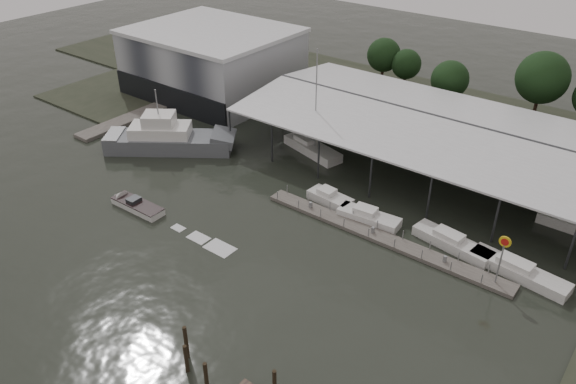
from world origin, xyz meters
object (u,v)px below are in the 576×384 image
Objects in this scene: grey_trawler at (170,139)px; speedboat_underway at (134,204)px; shell_fuel_sign at (503,252)px; white_sailboat at (312,148)px.

grey_trawler is 0.91× the size of speedboat_underway.
speedboat_underway is at bearing -94.16° from grey_trawler.
grey_trawler reaches higher than shell_fuel_sign.
speedboat_underway is at bearing -93.71° from white_sailboat.
speedboat_underway is (-8.00, -23.35, -0.27)m from white_sailboat.
shell_fuel_sign is 0.30× the size of speedboat_underway.
shell_fuel_sign is 0.38× the size of white_sailboat.
white_sailboat is (-29.18, 11.70, -3.26)m from shell_fuel_sign.
speedboat_underway is at bearing -162.61° from shell_fuel_sign.
shell_fuel_sign is 44.84m from grey_trawler.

